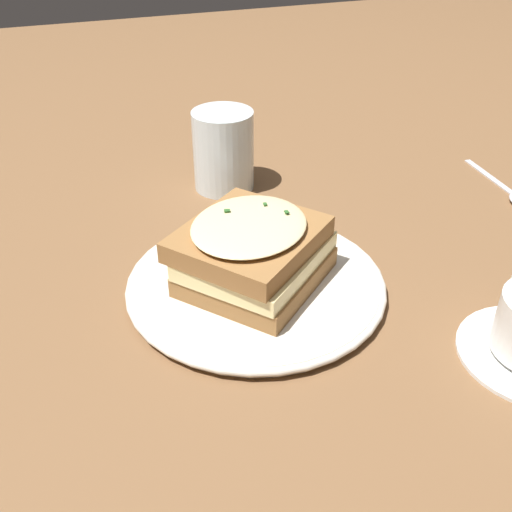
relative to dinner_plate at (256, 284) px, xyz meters
name	(u,v)px	position (x,y,z in m)	size (l,w,h in m)	color
ground_plane	(264,273)	(0.02, 0.02, -0.01)	(2.40, 2.40, 0.00)	brown
dinner_plate	(256,284)	(0.00, 0.00, 0.00)	(0.25, 0.25, 0.01)	silver
sandwich	(253,252)	(0.00, 0.00, 0.04)	(0.18, 0.17, 0.07)	olive
water_glass	(223,150)	(0.04, 0.22, 0.04)	(0.08, 0.08, 0.10)	silver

